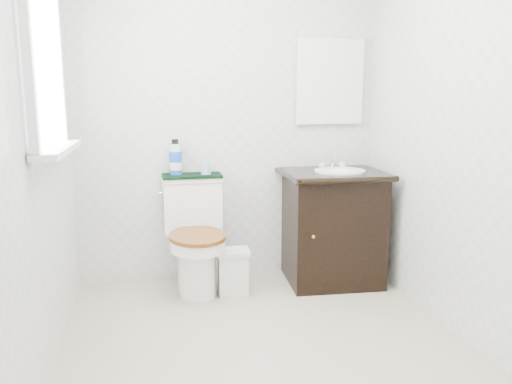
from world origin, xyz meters
name	(u,v)px	position (x,y,z in m)	size (l,w,h in m)	color
floor	(267,349)	(0.00, 0.00, 0.00)	(2.40, 2.40, 0.00)	#B9B395
wall_back	(229,117)	(0.00, 1.20, 1.20)	(2.40, 2.40, 0.00)	silver
wall_front	(376,150)	(0.00, -1.20, 1.20)	(2.40, 2.40, 0.00)	silver
wall_left	(31,129)	(-1.10, 0.00, 1.20)	(2.40, 2.40, 0.00)	silver
wall_right	(465,123)	(1.10, 0.00, 1.20)	(2.40, 2.40, 0.00)	silver
window	(43,53)	(-1.07, 0.25, 1.55)	(0.02, 0.70, 0.90)	white
mirror	(330,82)	(0.76, 1.18, 1.45)	(0.50, 0.02, 0.60)	silver
toilet	(195,241)	(-0.29, 0.97, 0.35)	(0.42, 0.63, 0.78)	white
vanity	(333,224)	(0.71, 0.90, 0.43)	(0.72, 0.63, 0.92)	black
trash_bin	(233,272)	(-0.05, 0.80, 0.16)	(0.23, 0.19, 0.32)	silver
towel	(192,176)	(-0.29, 1.09, 0.79)	(0.42, 0.22, 0.02)	black
mouthwash_bottle	(176,158)	(-0.40, 1.12, 0.92)	(0.09, 0.09, 0.25)	blue
cup	(206,168)	(-0.19, 1.08, 0.85)	(0.07, 0.07, 0.09)	#7EA4CF
soap_bar	(321,168)	(0.64, 1.00, 0.83)	(0.06, 0.04, 0.02)	#17686E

